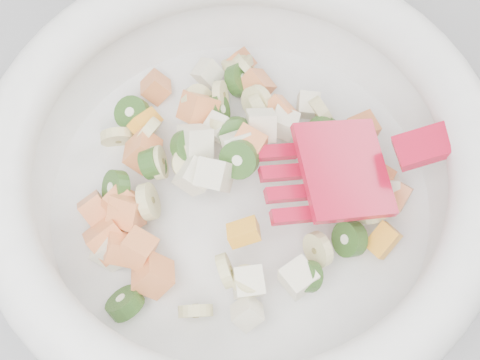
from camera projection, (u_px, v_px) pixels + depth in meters
counter at (207, 358)px, 0.96m from camera, size 2.00×0.60×0.90m
mixing_bowl at (241, 174)px, 0.52m from camera, size 0.50×0.36×0.13m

